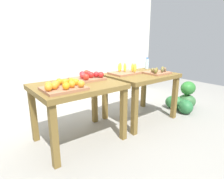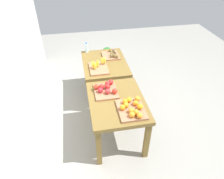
{
  "view_description": "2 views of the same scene",
  "coord_description": "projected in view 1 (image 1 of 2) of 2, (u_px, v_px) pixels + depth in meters",
  "views": [
    {
      "loc": [
        -1.6,
        -2.01,
        1.29
      ],
      "look_at": [
        -0.05,
        -0.04,
        0.6
      ],
      "focal_mm": 30.16,
      "sensor_mm": 36.0,
      "label": 1
    },
    {
      "loc": [
        -2.8,
        0.49,
        2.68
      ],
      "look_at": [
        -0.0,
        -0.03,
        0.53
      ],
      "focal_mm": 33.43,
      "sensor_mm": 36.0,
      "label": 2
    }
  ],
  "objects": [
    {
      "name": "ground_plane",
      "position": [
        113.0,
        127.0,
        2.82
      ],
      "size": [
        8.0,
        8.0,
        0.0
      ],
      "primitive_type": "plane",
      "color": "gray"
    },
    {
      "name": "back_wall",
      "position": [
        67.0,
        27.0,
        3.45
      ],
      "size": [
        4.4,
        0.12,
        3.0
      ],
      "primitive_type": "cube",
      "color": "silver",
      "rests_on": "ground_plane"
    },
    {
      "name": "display_table_left",
      "position": [
        78.0,
        93.0,
        2.32
      ],
      "size": [
        1.04,
        0.8,
        0.75
      ],
      "color": "brown",
      "rests_on": "ground_plane"
    },
    {
      "name": "display_table_right",
      "position": [
        141.0,
        81.0,
        2.99
      ],
      "size": [
        1.04,
        0.8,
        0.75
      ],
      "color": "brown",
      "rests_on": "ground_plane"
    },
    {
      "name": "orange_bin",
      "position": [
        64.0,
        86.0,
        2.02
      ],
      "size": [
        0.44,
        0.36,
        0.11
      ],
      "color": "#9D6848",
      "rests_on": "display_table_left"
    },
    {
      "name": "apple_bin",
      "position": [
        88.0,
        77.0,
        2.51
      ],
      "size": [
        0.4,
        0.35,
        0.11
      ],
      "color": "#9D6848",
      "rests_on": "display_table_left"
    },
    {
      "name": "banana_crate",
      "position": [
        125.0,
        72.0,
        2.93
      ],
      "size": [
        0.44,
        0.32,
        0.17
      ],
      "color": "#9D6848",
      "rests_on": "display_table_right"
    },
    {
      "name": "kiwi_bin",
      "position": [
        157.0,
        72.0,
        2.95
      ],
      "size": [
        0.36,
        0.32,
        0.1
      ],
      "color": "#9D6848",
      "rests_on": "display_table_right"
    },
    {
      "name": "water_bottle",
      "position": [
        147.0,
        64.0,
        3.43
      ],
      "size": [
        0.07,
        0.07,
        0.2
      ],
      "color": "silver",
      "rests_on": "display_table_right"
    },
    {
      "name": "watermelon_pile",
      "position": [
        183.0,
        100.0,
        3.5
      ],
      "size": [
        0.65,
        0.65,
        0.52
      ],
      "color": "#336235",
      "rests_on": "ground_plane"
    }
  ]
}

